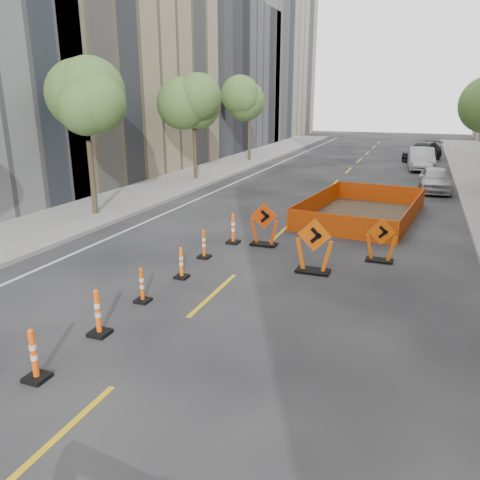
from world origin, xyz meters
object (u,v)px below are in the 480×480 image
at_px(channelizer_4, 142,285).
at_px(channelizer_7, 233,228).
at_px(channelizer_3, 98,312).
at_px(parked_car_mid, 421,159).
at_px(parked_car_near, 435,179).
at_px(parked_car_far, 423,152).
at_px(chevron_sign_left, 264,224).
at_px(channelizer_2, 34,355).
at_px(chevron_sign_center, 314,246).
at_px(channelizer_5, 181,263).
at_px(chevron_sign_right, 381,240).
at_px(channelizer_6, 204,244).

bearing_deg(channelizer_4, channelizer_7, 87.08).
height_order(channelizer_3, parked_car_mid, parked_car_mid).
height_order(parked_car_near, parked_car_far, parked_car_far).
bearing_deg(chevron_sign_left, channelizer_3, -119.58).
relative_size(channelizer_2, channelizer_7, 0.95).
relative_size(chevron_sign_left, parked_car_far, 0.30).
distance_m(chevron_sign_center, parked_car_near, 15.44).
distance_m(channelizer_5, parked_car_near, 18.26).
bearing_deg(channelizer_4, channelizer_2, -89.20).
height_order(chevron_sign_right, parked_car_mid, parked_car_mid).
distance_m(channelizer_2, chevron_sign_right, 10.57).
xyz_separation_m(channelizer_3, parked_car_far, (6.36, 34.81, 0.21)).
distance_m(channelizer_6, parked_car_near, 16.63).
bearing_deg(channelizer_6, chevron_sign_left, 55.34).
height_order(channelizer_6, parked_car_mid, parked_car_mid).
xyz_separation_m(channelizer_2, channelizer_5, (0.10, 5.55, -0.05)).
bearing_deg(channelizer_5, parked_car_near, 67.35).
bearing_deg(chevron_sign_center, parked_car_mid, 83.78).
xyz_separation_m(channelizer_3, parked_car_mid, (6.28, 29.23, 0.25)).
bearing_deg(channelizer_7, channelizer_3, -91.72).
distance_m(channelizer_7, chevron_sign_right, 5.12).
distance_m(chevron_sign_right, parked_car_far, 27.56).
distance_m(channelizer_3, parked_car_mid, 29.90).
relative_size(channelizer_7, parked_car_near, 0.28).
height_order(channelizer_3, chevron_sign_left, chevron_sign_left).
relative_size(channelizer_7, parked_car_mid, 0.23).
bearing_deg(chevron_sign_right, parked_car_mid, 73.59).
height_order(channelizer_7, parked_car_mid, parked_car_mid).
relative_size(channelizer_5, parked_car_mid, 0.20).
xyz_separation_m(channelizer_4, channelizer_5, (0.15, 1.85, 0.01)).
bearing_deg(channelizer_6, parked_car_far, 77.61).
distance_m(channelizer_3, chevron_sign_left, 7.69).
xyz_separation_m(channelizer_5, parked_car_near, (7.03, 16.85, 0.21)).
distance_m(chevron_sign_left, chevron_sign_right, 4.01).
relative_size(chevron_sign_left, chevron_sign_right, 1.08).
xyz_separation_m(chevron_sign_left, parked_car_mid, (4.95, 21.66, 0.02)).
height_order(channelizer_2, parked_car_far, parked_car_far).
xyz_separation_m(channelizer_4, channelizer_7, (0.28, 5.55, 0.09)).
bearing_deg(channelizer_7, channelizer_4, -92.92).
bearing_deg(parked_car_near, channelizer_7, -120.86).
height_order(chevron_sign_center, parked_car_far, chevron_sign_center).
height_order(chevron_sign_right, parked_car_near, chevron_sign_right).
distance_m(channelizer_4, chevron_sign_center, 5.17).
height_order(channelizer_4, parked_car_far, parked_car_far).
height_order(chevron_sign_left, chevron_sign_right, chevron_sign_left).
height_order(channelizer_4, parked_car_near, parked_car_near).
xyz_separation_m(parked_car_mid, parked_car_far, (0.09, 5.57, -0.04)).
distance_m(channelizer_4, parked_car_mid, 28.11).
bearing_deg(parked_car_mid, channelizer_7, -109.71).
height_order(channelizer_4, channelizer_6, channelizer_6).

